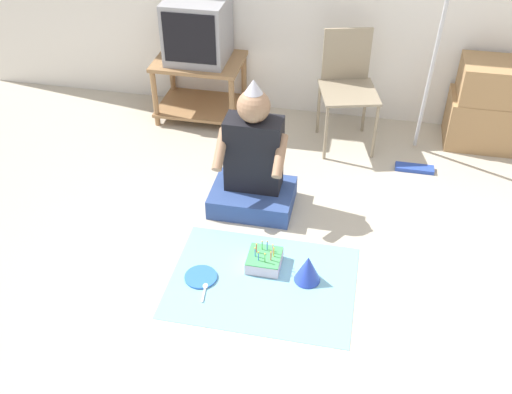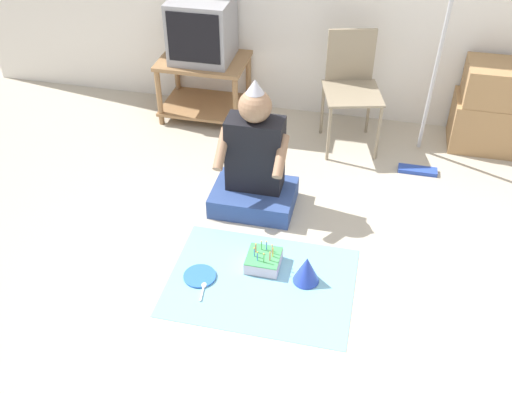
{
  "view_description": "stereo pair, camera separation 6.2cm",
  "coord_description": "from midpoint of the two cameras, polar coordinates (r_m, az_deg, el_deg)",
  "views": [
    {
      "loc": [
        0.21,
        -2.51,
        2.53
      ],
      "look_at": [
        -0.36,
        0.28,
        0.35
      ],
      "focal_mm": 42.0,
      "sensor_mm": 36.0,
      "label": 1
    },
    {
      "loc": [
        0.27,
        -2.49,
        2.53
      ],
      "look_at": [
        -0.36,
        0.28,
        0.35
      ],
      "focal_mm": 42.0,
      "sensor_mm": 36.0,
      "label": 2
    }
  ],
  "objects": [
    {
      "name": "cardboard_box_stack",
      "position": [
        4.89,
        21.73,
        7.88
      ],
      "size": [
        0.52,
        0.39,
        0.67
      ],
      "color": "#A87F51",
      "rests_on": "ground_plane"
    },
    {
      "name": "paper_plate",
      "position": [
        3.58,
        -4.89,
        -7.51
      ],
      "size": [
        0.19,
        0.19,
        0.01
      ],
      "color": "blue",
      "rests_on": "party_cloth"
    },
    {
      "name": "party_cloth",
      "position": [
        3.54,
        1.0,
        -8.07
      ],
      "size": [
        1.08,
        0.8,
        0.01
      ],
      "color": "#7FC6E0",
      "rests_on": "ground_plane"
    },
    {
      "name": "tv",
      "position": [
        4.82,
        -4.79,
        15.63
      ],
      "size": [
        0.47,
        0.44,
        0.48
      ],
      "color": "#99999E",
      "rests_on": "tv_stand"
    },
    {
      "name": "person_seated",
      "position": [
        3.92,
        0.3,
        3.02
      ],
      "size": [
        0.55,
        0.42,
        0.92
      ],
      "color": "#334C8C",
      "rests_on": "ground_plane"
    },
    {
      "name": "plastic_spoon_near",
      "position": [
        3.51,
        -4.52,
        -8.56
      ],
      "size": [
        0.04,
        0.15,
        0.01
      ],
      "color": "white",
      "rests_on": "party_cloth"
    },
    {
      "name": "ground_plane",
      "position": [
        3.57,
        5.26,
        -7.96
      ],
      "size": [
        16.0,
        16.0,
        0.0
      ],
      "primitive_type": "plane",
      "color": "#BCB29E"
    },
    {
      "name": "dust_mop",
      "position": [
        4.44,
        16.33,
        7.16
      ],
      "size": [
        0.28,
        0.37,
        1.32
      ],
      "color": "#2D4CB2",
      "rests_on": "ground_plane"
    },
    {
      "name": "birthday_cake",
      "position": [
        3.61,
        1.21,
        -6.05
      ],
      "size": [
        0.2,
        0.2,
        0.15
      ],
      "color": "silver",
      "rests_on": "party_cloth"
    },
    {
      "name": "party_hat_blue",
      "position": [
        3.5,
        5.42,
        -6.88
      ],
      "size": [
        0.16,
        0.16,
        0.18
      ],
      "color": "blue",
      "rests_on": "party_cloth"
    },
    {
      "name": "folding_chair",
      "position": [
        4.59,
        9.45,
        10.78
      ],
      "size": [
        0.5,
        0.52,
        0.87
      ],
      "color": "gray",
      "rests_on": "ground_plane"
    },
    {
      "name": "tv_stand",
      "position": [
        4.99,
        -4.56,
        10.84
      ],
      "size": [
        0.7,
        0.51,
        0.51
      ],
      "color": "#997047",
      "rests_on": "ground_plane"
    }
  ]
}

